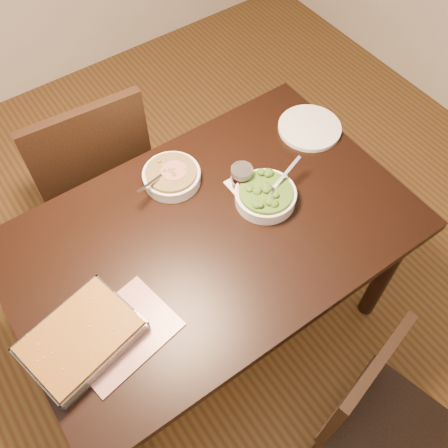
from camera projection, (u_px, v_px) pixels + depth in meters
name	position (u px, v px, depth m)	size (l,w,h in m)	color
ground	(215.00, 318.00, 2.35)	(4.00, 4.00, 0.00)	#4B2B15
table	(212.00, 246.00, 1.81)	(1.40, 0.90, 0.75)	black
magazine_a	(121.00, 334.00, 1.52)	(0.32, 0.24, 0.01)	#A62F33
coaster	(241.00, 185.00, 1.84)	(0.10, 0.10, 0.00)	white
stew_bowl	(172.00, 176.00, 1.83)	(0.23, 0.21, 0.08)	white
broccoli_bowl	(266.00, 195.00, 1.78)	(0.25, 0.22, 0.09)	white
baking_dish	(81.00, 339.00, 1.48)	(0.38, 0.31, 0.06)	silver
wine_tumbler	(242.00, 176.00, 1.80)	(0.08, 0.08, 0.09)	black
dinner_plate	(310.00, 128.00, 2.00)	(0.25, 0.25, 0.02)	white
chair_near	(379.00, 414.00, 1.68)	(0.46, 0.46, 0.81)	black
chair_far	(92.00, 170.00, 2.14)	(0.50, 0.50, 0.99)	black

